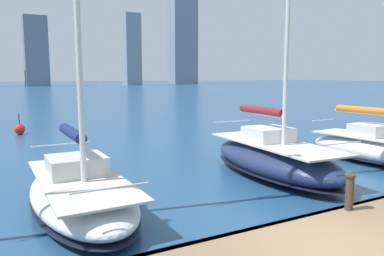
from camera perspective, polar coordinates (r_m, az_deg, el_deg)
The scene contains 7 objects.
dock_pier at distance 8.32m, azimuth 19.22°, elevation -16.47°, with size 28.00×2.80×0.60m.
city_skyline at distance 170.99m, azimuth -26.79°, elevation 12.77°, with size 170.26×17.59×51.97m.
sailboat_orange at distance 18.95m, azimuth 26.24°, elevation -2.68°, with size 2.84×6.75×10.50m.
sailboat_maroon at distance 15.06m, azimuth 12.36°, elevation -4.31°, with size 3.07×7.21×12.16m.
sailboat_navy at distance 11.42m, azimuth -16.64°, elevation -9.11°, with size 2.73×6.61×11.28m.
mooring_post at distance 10.20m, azimuth 22.88°, elevation -8.91°, with size 0.26×0.26×0.91m.
channel_buoy at distance 27.88m, azimuth -24.78°, elevation -0.17°, with size 0.70×0.70×1.40m.
Camera 1 is at (5.71, 4.92, 3.91)m, focal length 35.00 mm.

